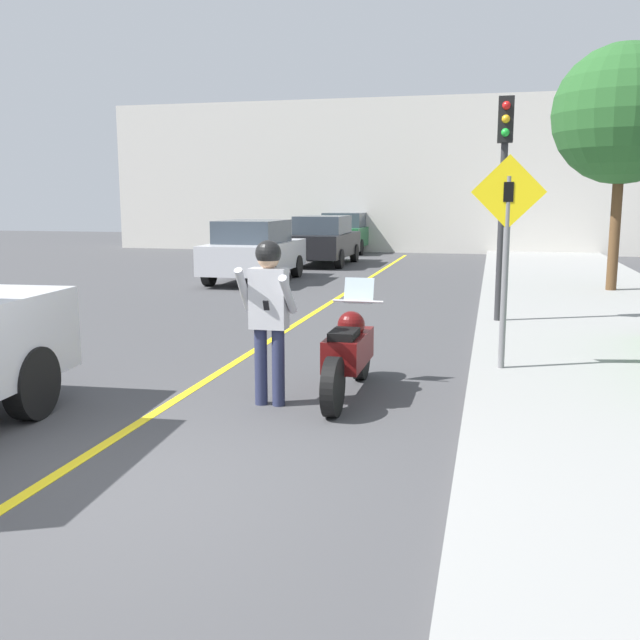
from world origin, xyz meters
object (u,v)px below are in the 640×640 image
at_px(traffic_light, 504,167).
at_px(parked_car_green, 346,232).
at_px(crossing_sign, 506,242).
at_px(street_tree, 623,115).
at_px(parked_car_silver, 254,250).
at_px(person_biker, 269,304).
at_px(parked_car_black, 324,240).
at_px(motorcycle, 349,353).

bearing_deg(traffic_light, parked_car_green, 110.09).
bearing_deg(crossing_sign, traffic_light, 90.51).
relative_size(traffic_light, parked_car_green, 0.91).
xyz_separation_m(street_tree, parked_car_silver, (-9.11, 0.71, -3.28)).
height_order(person_biker, crossing_sign, crossing_sign).
xyz_separation_m(crossing_sign, parked_car_green, (-6.25, 20.69, -0.87)).
relative_size(traffic_light, parked_car_silver, 0.91).
bearing_deg(person_biker, parked_car_black, 101.35).
bearing_deg(parked_car_green, person_biker, -80.55).
bearing_deg(parked_car_black, parked_car_silver, -97.11).
bearing_deg(motorcycle, parked_car_green, 101.64).
height_order(person_biker, parked_car_black, person_biker).
distance_m(crossing_sign, street_tree, 9.44).
xyz_separation_m(traffic_light, parked_car_silver, (-6.49, 5.77, -1.93)).
distance_m(motorcycle, parked_car_black, 16.66).
bearing_deg(traffic_light, parked_car_silver, 138.38).
xyz_separation_m(traffic_light, street_tree, (2.63, 5.06, 1.35)).
bearing_deg(person_biker, parked_car_silver, 109.58).
relative_size(person_biker, crossing_sign, 0.68).
relative_size(traffic_light, street_tree, 0.68).
xyz_separation_m(traffic_light, parked_car_black, (-5.82, 11.16, -1.93)).
xyz_separation_m(motorcycle, parked_car_green, (-4.53, 21.98, 0.35)).
relative_size(street_tree, parked_car_silver, 1.33).
bearing_deg(person_biker, parked_car_green, 99.45).
relative_size(person_biker, parked_car_green, 0.43).
bearing_deg(street_tree, parked_car_black, 144.16).
relative_size(parked_car_silver, parked_car_black, 1.00).
xyz_separation_m(motorcycle, traffic_light, (1.69, 4.98, 2.27)).
bearing_deg(motorcycle, parked_car_silver, 114.06).
bearing_deg(parked_car_green, traffic_light, -69.91).
relative_size(motorcycle, parked_car_black, 0.54).
distance_m(traffic_light, parked_car_green, 18.20).
bearing_deg(traffic_light, person_biker, -113.86).
distance_m(crossing_sign, parked_car_silver, 11.52).
xyz_separation_m(parked_car_black, parked_car_green, (-0.40, 5.84, 0.00)).
xyz_separation_m(street_tree, parked_car_black, (-8.44, 6.10, -3.28)).
relative_size(person_biker, street_tree, 0.32).
xyz_separation_m(motorcycle, parked_car_black, (-4.13, 16.14, 0.35)).
relative_size(crossing_sign, parked_car_black, 0.63).
distance_m(parked_car_silver, parked_car_black, 5.43).
xyz_separation_m(street_tree, parked_car_green, (-8.84, 11.94, -3.28)).
relative_size(parked_car_black, parked_car_green, 1.00).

